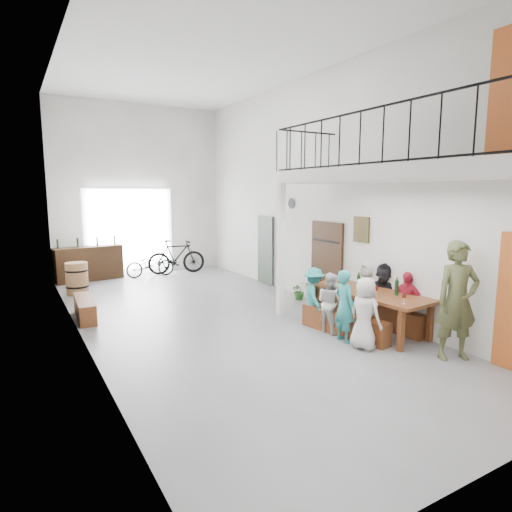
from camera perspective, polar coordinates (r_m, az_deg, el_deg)
floor at (r=9.37m, az=-5.01°, el=-8.21°), size 12.00×12.00×0.00m
room_walls at (r=9.02m, az=-5.30°, el=13.98°), size 12.00×12.00×12.00m
gateway_portal at (r=14.54m, az=-16.51°, el=3.06°), size 2.80×0.08×2.80m
right_wall_decor at (r=9.06m, az=15.78°, el=2.19°), size 0.07×8.28×5.07m
balcony at (r=7.64m, az=19.17°, el=10.11°), size 1.52×5.62×4.00m
tasting_table at (r=8.59m, az=14.78°, el=-5.11°), size 1.25×2.55×0.79m
bench_inner at (r=8.36m, az=11.64°, el=-8.87°), size 0.63×1.91×0.43m
bench_wall at (r=9.04m, az=16.28°, el=-7.64°), size 0.36×1.99×0.46m
tableware at (r=8.44m, az=14.64°, el=-3.77°), size 0.52×1.75×0.35m
side_bench at (r=9.97m, az=-21.87°, el=-6.50°), size 0.41×1.53×0.42m
oak_barrel at (r=12.32m, az=-22.76°, el=-2.76°), size 0.58×0.58×0.85m
serving_counter at (r=14.11m, az=-21.42°, el=-0.93°), size 2.04×0.84×1.05m
counter_bottles at (r=14.02m, az=-21.56°, el=1.75°), size 1.73×0.27×0.28m
guest_left_a at (r=7.63m, az=14.30°, el=-7.43°), size 0.49×0.67×1.25m
guest_left_b at (r=7.91m, az=11.71°, el=-6.51°), size 0.35×0.50×1.32m
guest_left_c at (r=8.40m, az=9.85°, el=-6.13°), size 0.50×0.61×1.17m
guest_left_d at (r=8.78m, az=7.70°, el=-5.36°), size 0.71×0.88×1.19m
guest_right_a at (r=8.65m, az=19.35°, el=-5.92°), size 0.47×0.76×1.21m
guest_right_b at (r=9.10m, az=16.64°, el=-4.88°), size 0.78×1.24×1.27m
guest_right_c at (r=9.46m, az=14.67°, el=-4.40°), size 0.53×0.69×1.24m
host_standing at (r=7.60m, az=25.26°, el=-5.40°), size 0.83×0.70×1.93m
potted_plant at (r=10.87m, az=5.81°, el=-4.63°), size 0.46×0.41×0.45m
bicycle_near at (r=14.09m, az=-13.93°, el=-1.10°), size 1.54×0.57×0.81m
bicycle_far at (r=14.44m, az=-10.56°, el=-0.10°), size 1.95×0.82×1.14m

